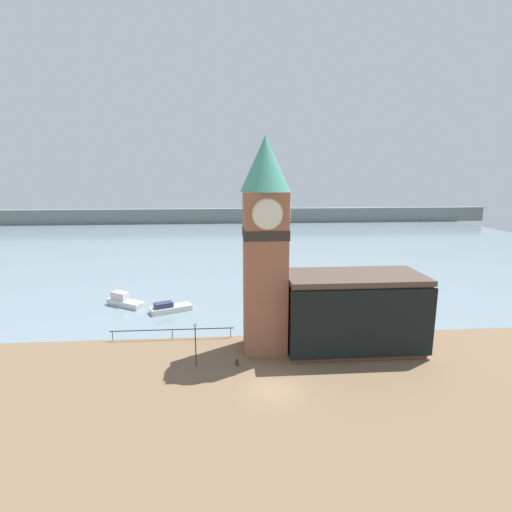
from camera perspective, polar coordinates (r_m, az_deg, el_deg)
ground_plane at (r=33.78m, az=2.75°, el=-18.61°), size 160.00×160.00×0.00m
water at (r=101.53m, az=-2.23°, el=2.05°), size 160.00×120.00×0.00m
far_shoreline at (r=140.82m, az=-2.88°, el=5.78°), size 180.00×3.00×5.00m
pier_railing at (r=43.28m, az=-11.90°, el=-10.36°), size 12.83×0.08×1.09m
clock_tower at (r=37.46m, az=1.31°, el=2.18°), size 4.60×4.60×20.43m
pier_building at (r=40.52m, az=13.72°, el=-7.73°), size 13.32×6.46×7.54m
boat_near at (r=51.64m, az=-12.27°, el=-7.26°), size 5.36×3.68×1.31m
boat_far at (r=55.45m, az=-18.32°, el=-6.12°), size 5.41×4.34×1.74m
mooring_bollard_near at (r=37.33m, az=-2.74°, el=-14.86°), size 0.30×0.30×0.66m
lamp_post at (r=36.55m, az=-8.67°, el=-11.32°), size 0.32×0.32×4.06m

